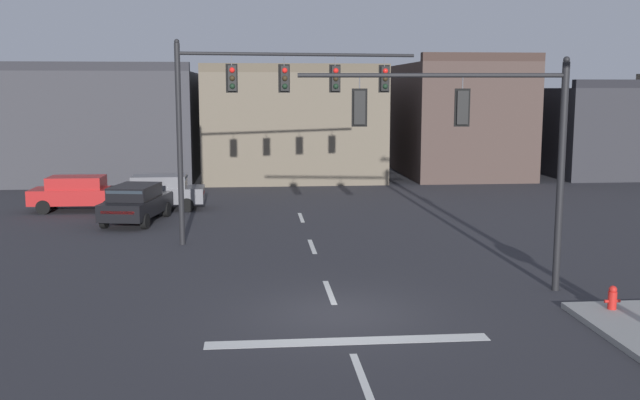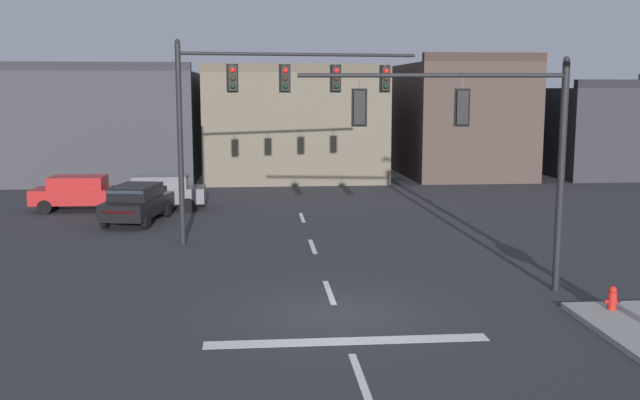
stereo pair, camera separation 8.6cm
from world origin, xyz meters
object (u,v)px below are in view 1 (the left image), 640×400
signal_mast_near_side (484,133)px  car_lot_nearside (79,192)px  signal_mast_far_side (263,98)px  car_lot_farside (157,191)px  car_lot_middle (136,202)px  fire_hydrant (612,302)px

signal_mast_near_side → car_lot_nearside: bearing=133.7°
signal_mast_far_side → car_lot_farside: signal_mast_far_side is taller
signal_mast_near_side → signal_mast_far_side: (-5.87, 7.33, 0.88)m
signal_mast_far_side → car_lot_farside: size_ratio=1.96×
signal_mast_near_side → car_lot_nearside: size_ratio=1.63×
car_lot_middle → fire_hydrant: (13.84, -14.14, -0.53)m
car_lot_nearside → car_lot_middle: same height
car_lot_middle → signal_mast_far_side: bearing=-38.9°
signal_mast_far_side → fire_hydrant: 13.91m
car_lot_middle → signal_mast_near_side: bearing=-46.1°
car_lot_nearside → car_lot_middle: bearing=-46.9°
signal_mast_near_side → fire_hydrant: signal_mast_near_side is taller
signal_mast_near_side → car_lot_farside: signal_mast_near_side is taller
fire_hydrant → car_lot_middle: bearing=134.4°
signal_mast_far_side → car_lot_middle: size_ratio=1.88×
signal_mast_far_side → fire_hydrant: (8.50, -9.83, -4.96)m
car_lot_nearside → fire_hydrant: 24.31m
car_lot_nearside → fire_hydrant: car_lot_nearside is taller
signal_mast_far_side → car_lot_middle: signal_mast_far_side is taller
car_lot_nearside → fire_hydrant: size_ratio=5.98×
signal_mast_far_side → car_lot_nearside: size_ratio=1.95×
signal_mast_near_side → fire_hydrant: (2.63, -2.50, -4.07)m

